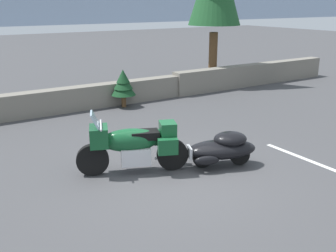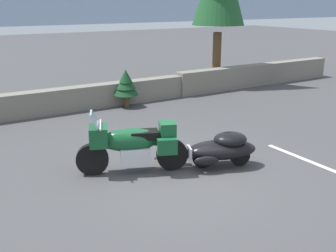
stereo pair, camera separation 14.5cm
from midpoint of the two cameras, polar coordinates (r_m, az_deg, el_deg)
The scene contains 6 objects.
ground_plane at distance 8.13m, azimuth 0.64°, elevation -7.22°, with size 80.00×80.00×0.00m, color #424244.
stone_guard_wall at distance 13.21m, azimuth -13.63°, elevation 3.96°, with size 24.00×0.58×0.89m.
touring_motorcycle at distance 8.12m, azimuth -5.65°, elevation -2.61°, with size 2.19×1.26×1.33m.
car_shaped_trailer at distance 8.53m, azimuth 7.34°, elevation -3.15°, with size 2.17×1.22×0.76m.
pine_sapling_near at distance 13.32m, azimuth -6.79°, elevation 6.07°, with size 0.82×0.82×1.27m.
parking_stripe_marker at distance 9.10m, azimuth 22.05°, elevation -5.77°, with size 0.12×3.60×0.01m, color silver.
Camera 1 is at (-4.13, -6.13, 3.39)m, focal length 42.27 mm.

